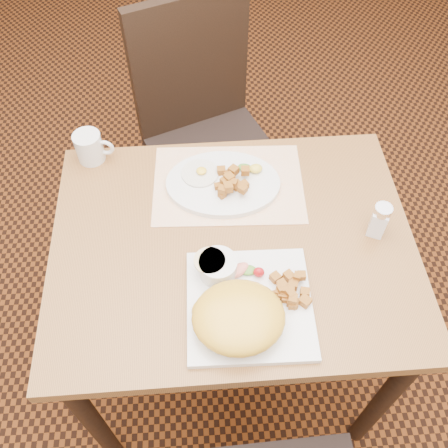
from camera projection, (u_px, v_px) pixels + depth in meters
ground at (230, 356)px, 1.84m from camera, size 8.00×8.00×0.00m
table at (232, 265)px, 1.32m from camera, size 0.90×0.70×0.75m
chair_far at (205, 125)px, 1.79m from camera, size 0.55×0.55×0.97m
placemat at (228, 184)px, 1.34m from camera, size 0.41×0.30×0.00m
plate_square at (249, 305)px, 1.12m from camera, size 0.29×0.29×0.02m
plate_oval at (223, 183)px, 1.33m from camera, size 0.32×0.25×0.02m
hollandaise_mound at (238, 317)px, 1.06m from camera, size 0.20×0.18×0.07m
ramekin at (217, 266)px, 1.14m from camera, size 0.10×0.09×0.05m
garnish_sq at (245, 271)px, 1.15m from camera, size 0.10×0.06×0.03m
fried_egg at (200, 173)px, 1.34m from camera, size 0.10×0.10×0.02m
garnish_ov at (251, 168)px, 1.34m from camera, size 0.07×0.04×0.02m
salt_shaker at (379, 220)px, 1.21m from camera, size 0.06×0.06×0.10m
coffee_mug at (90, 147)px, 1.37m from camera, size 0.11×0.08×0.09m
home_fries_sq at (288, 291)px, 1.12m from camera, size 0.11×0.10×0.03m
home_fries_ov at (231, 181)px, 1.30m from camera, size 0.10×0.11×0.04m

